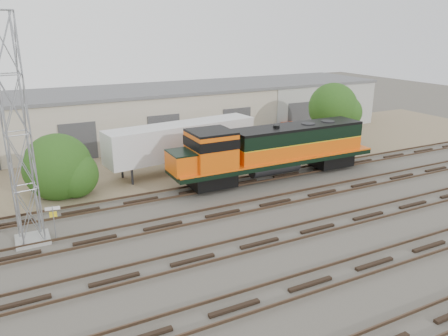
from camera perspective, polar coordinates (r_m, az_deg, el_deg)
name	(u,v)px	position (r m, az deg, el deg)	size (l,w,h in m)	color
ground	(234,223)	(26.79, 1.28, -7.26)	(140.00, 140.00, 0.00)	#47423A
dirt_strip	(155,160)	(39.77, -9.01, 1.08)	(80.00, 16.00, 0.02)	#726047
tracks	(260,243)	(24.44, 4.66, -9.74)	(80.00, 20.40, 0.28)	black
warehouse	(130,115)	(46.61, -12.24, 6.73)	(58.40, 10.40, 5.30)	#BDB19D
locomotive	(272,149)	(34.01, 6.31, 2.44)	(17.21, 3.02, 4.14)	black
signal_tower	(18,138)	(25.01, -25.36, 3.57)	(1.80, 1.80, 12.19)	gray
sign_post	(53,216)	(26.24, -21.39, -5.86)	(0.80, 0.15, 1.96)	gray
semi_trailer	(185,141)	(36.14, -5.06, 3.59)	(13.06, 4.24, 3.95)	silver
dumpster_blue	(287,131)	(47.66, 8.26, 4.85)	(1.60, 1.50, 1.50)	navy
dumpster_red	(286,128)	(49.20, 8.06, 5.21)	(1.50, 1.40, 1.40)	#9A3110
tree_mid	(62,169)	(32.43, -20.39, -0.13)	(4.97, 4.73, 4.73)	#382619
tree_east	(336,109)	(44.04, 14.41, 7.54)	(4.92, 4.69, 6.33)	#382619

